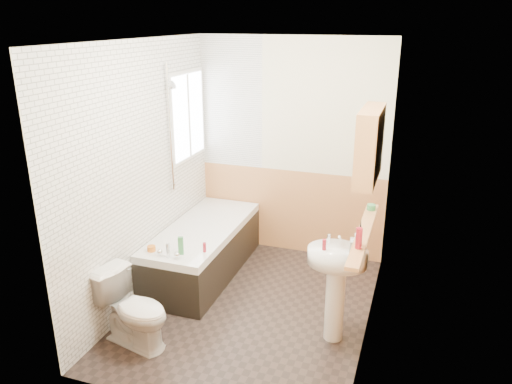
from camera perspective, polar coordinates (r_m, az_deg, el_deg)
floor at (r=4.99m, az=-0.57°, el=-13.12°), size 2.80×2.80×0.00m
ceiling at (r=4.21m, az=-0.69°, el=16.95°), size 2.80×2.80×0.00m
wall_back at (r=5.73m, az=4.09°, el=4.91°), size 2.20×0.02×2.50m
wall_front at (r=3.24m, az=-9.01°, el=-7.03°), size 2.20×0.02×2.50m
wall_left at (r=4.90m, az=-12.95°, el=1.95°), size 0.02×2.80×2.50m
wall_right at (r=4.22m, az=13.73°, el=-0.98°), size 0.02×2.80×2.50m
wainscot_right at (r=4.53m, az=12.69°, el=-9.87°), size 0.01×2.80×1.00m
wainscot_front at (r=3.65m, az=-8.20°, el=-17.47°), size 2.20×0.01×1.00m
wainscot_back at (r=5.94m, az=3.86°, el=-2.15°), size 2.20×0.01×1.00m
tile_cladding_left at (r=4.89m, az=-12.73°, el=1.92°), size 0.01×2.80×2.50m
tile_return_back at (r=5.83m, az=-2.86°, el=10.21°), size 0.75×0.01×1.50m
window at (r=5.59m, az=-7.77°, el=8.62°), size 0.03×0.79×0.99m
bathtub at (r=5.50m, az=-6.04°, el=-6.49°), size 0.70×1.72×0.69m
shower_riser at (r=5.18m, az=-9.77°, el=8.28°), size 0.11×0.09×1.31m
toilet at (r=4.47m, az=-13.75°, el=-12.95°), size 0.74×0.51×0.66m
sink at (r=4.32m, az=9.17°, el=-9.42°), size 0.50×0.41×0.97m
pine_shelf at (r=4.09m, az=12.20°, el=-4.61°), size 0.10×1.30×0.03m
medicine_cabinet at (r=4.06m, az=12.83°, el=5.24°), size 0.16×0.65×0.59m
foam_can at (r=3.76m, az=11.67°, el=-5.20°), size 0.06×0.06×0.16m
green_bottle at (r=3.80m, az=11.82°, el=-4.49°), size 0.05×0.05×0.21m
black_jar at (r=4.53m, az=13.04°, el=-1.71°), size 0.09×0.09×0.05m
soap_bottle at (r=4.13m, az=11.20°, el=-6.49°), size 0.10×0.19×0.08m
clear_bottle at (r=4.16m, az=7.80°, el=-5.98°), size 0.04×0.04×0.09m
blue_gel at (r=4.78m, az=-8.59°, el=-6.09°), size 0.06×0.05×0.18m
cream_jar at (r=4.92m, az=-11.86°, el=-6.34°), size 0.11×0.11×0.05m
orange_bottle at (r=4.81m, az=-5.91°, el=-6.31°), size 0.04×0.04×0.10m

